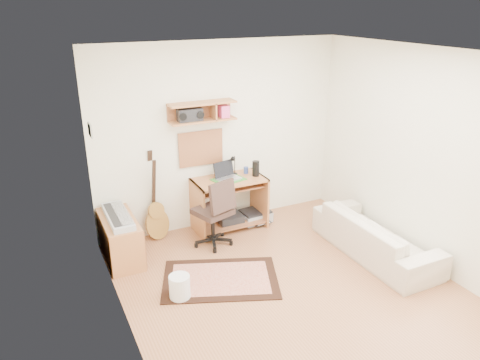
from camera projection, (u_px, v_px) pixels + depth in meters
name	position (u px, v px, depth m)	size (l,w,h in m)	color
floor	(292.00, 291.00, 5.21)	(3.60, 4.00, 0.01)	#A86D46
ceiling	(304.00, 54.00, 4.25)	(3.60, 4.00, 0.01)	white
back_wall	(220.00, 136.00, 6.41)	(3.60, 0.01, 2.60)	white
left_wall	(122.00, 218.00, 4.00)	(0.01, 4.00, 2.60)	white
right_wall	(426.00, 159.00, 5.46)	(0.01, 4.00, 2.60)	white
wall_shelf	(202.00, 112.00, 6.03)	(0.90, 0.25, 0.26)	#C17844
cork_board	(201.00, 148.00, 6.32)	(0.64, 0.03, 0.49)	tan
wall_photo	(90.00, 130.00, 5.11)	(0.02, 0.20, 0.15)	#4C8CBF
desk	(229.00, 204.00, 6.52)	(1.00, 0.55, 0.75)	#C17844
laptop	(228.00, 171.00, 6.31)	(0.32, 0.32, 0.24)	silver
speaker	(256.00, 169.00, 6.46)	(0.10, 0.10, 0.22)	black
desk_lamp	(235.00, 165.00, 6.51)	(0.09, 0.09, 0.28)	black
pencil_cup	(246.00, 170.00, 6.57)	(0.07, 0.07, 0.10)	#304590
boombox	(190.00, 115.00, 5.96)	(0.32, 0.15, 0.17)	black
rug	(220.00, 279.00, 5.40)	(1.34, 0.89, 0.02)	beige
task_chair	(213.00, 211.00, 6.03)	(0.49, 0.49, 0.96)	#33241E
cabinet	(120.00, 239.00, 5.76)	(0.40, 0.90, 0.55)	#C17844
music_keyboard	(118.00, 216.00, 5.65)	(0.26, 0.82, 0.07)	#B2B5BA
guitar	(155.00, 197.00, 6.12)	(0.33, 0.21, 1.24)	#B08036
waste_basket	(180.00, 287.00, 5.02)	(0.23, 0.23, 0.28)	white
printer	(255.00, 216.00, 6.82)	(0.43, 0.33, 0.16)	#A5A8AA
sofa	(376.00, 229.00, 5.83)	(1.80, 0.53, 0.70)	beige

